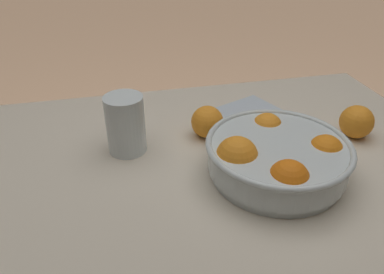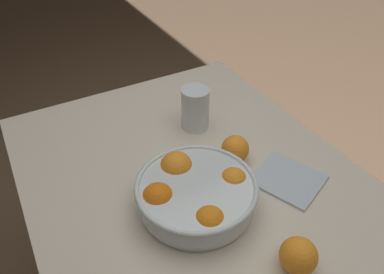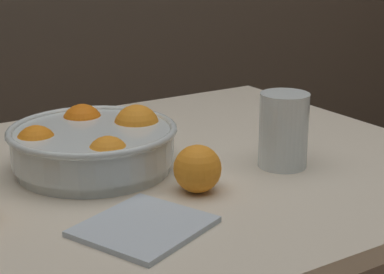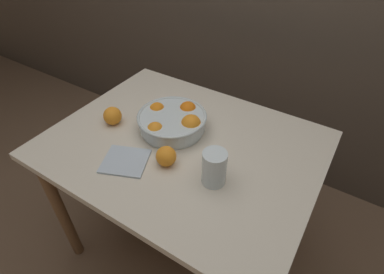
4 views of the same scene
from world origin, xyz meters
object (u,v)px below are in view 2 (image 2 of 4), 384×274
at_px(juice_glass, 195,111).
at_px(orange_loose_near_bowl, 298,256).
at_px(orange_loose_front, 235,149).
at_px(fruit_bowl, 195,193).

bearing_deg(juice_glass, orange_loose_near_bowl, 173.50).
height_order(juice_glass, orange_loose_front, juice_glass).
bearing_deg(orange_loose_front, orange_loose_near_bowl, 166.97).
height_order(fruit_bowl, juice_glass, juice_glass).
distance_m(fruit_bowl, juice_glass, 0.32).
bearing_deg(orange_loose_front, fruit_bowl, 117.76).
xyz_separation_m(fruit_bowl, orange_loose_near_bowl, (-0.24, -0.10, -0.01)).
xyz_separation_m(orange_loose_near_bowl, orange_loose_front, (0.33, -0.08, -0.00)).
relative_size(fruit_bowl, orange_loose_front, 3.79).
height_order(juice_glass, orange_loose_near_bowl, juice_glass).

